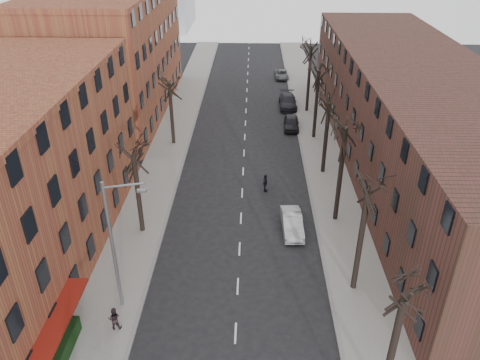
{
  "coord_description": "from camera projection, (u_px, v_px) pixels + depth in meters",
  "views": [
    {
      "loc": [
        0.81,
        -11.47,
        21.42
      ],
      "look_at": [
        -0.06,
        19.25,
        4.0
      ],
      "focal_mm": 35.0,
      "sensor_mm": 36.0,
      "label": 1
    }
  ],
  "objects": [
    {
      "name": "sidewalk_right",
      "position": [
        318.0,
        141.0,
        50.76
      ],
      "size": [
        4.0,
        90.0,
        0.15
      ],
      "primitive_type": "cube",
      "color": "gray",
      "rests_on": "ground"
    },
    {
      "name": "pedestrian_crossing",
      "position": [
        265.0,
        183.0,
        41.27
      ],
      "size": [
        0.44,
        0.99,
        1.67
      ],
      "primitive_type": "imported",
      "rotation": [
        0.0,
        0.0,
        1.61
      ],
      "color": "black",
      "rests_on": "ground"
    },
    {
      "name": "tree_right_e",
      "position": [
        313.0,
        138.0,
        51.68
      ],
      "size": [
        5.2,
        5.2,
        10.8
      ],
      "primitive_type": null,
      "color": "black",
      "rests_on": "ground"
    },
    {
      "name": "tree_left_a",
      "position": [
        143.0,
        231.0,
        36.4
      ],
      "size": [
        5.2,
        5.2,
        9.5
      ],
      "primitive_type": null,
      "color": "black",
      "rests_on": "ground"
    },
    {
      "name": "parked_car_far",
      "position": [
        282.0,
        74.0,
        70.33
      ],
      "size": [
        2.04,
        4.23,
        1.16
      ],
      "primitive_type": "imported",
      "rotation": [
        0.0,
        0.0,
        0.03
      ],
      "color": "#575B5F",
      "rests_on": "ground"
    },
    {
      "name": "streetlight",
      "position": [
        115.0,
        242.0,
        26.96
      ],
      "size": [
        2.45,
        0.22,
        9.03
      ],
      "color": "slate",
      "rests_on": "ground"
    },
    {
      "name": "tree_right_c",
      "position": [
        335.0,
        220.0,
        37.77
      ],
      "size": [
        5.2,
        5.2,
        11.6
      ],
      "primitive_type": null,
      "color": "black",
      "rests_on": "ground"
    },
    {
      "name": "parked_car_mid",
      "position": [
        288.0,
        101.0,
        59.57
      ],
      "size": [
        2.17,
        5.29,
        1.53
      ],
      "primitive_type": "imported",
      "rotation": [
        0.0,
        0.0,
        0.0
      ],
      "color": "black",
      "rests_on": "ground"
    },
    {
      "name": "tree_right_b",
      "position": [
        353.0,
        288.0,
        30.81
      ],
      "size": [
        5.2,
        5.2,
        10.8
      ],
      "primitive_type": null,
      "color": "black",
      "rests_on": "ground"
    },
    {
      "name": "awning_left",
      "position": [
        66.0,
        357.0,
        26.01
      ],
      "size": [
        1.2,
        7.0,
        0.15
      ],
      "primitive_type": "cube",
      "color": "maroon",
      "rests_on": "ground"
    },
    {
      "name": "pedestrian_b",
      "position": [
        114.0,
        318.0,
        27.32
      ],
      "size": [
        0.79,
        0.64,
        1.52
      ],
      "primitive_type": "imported",
      "rotation": [
        0.0,
        0.0,
        3.24
      ],
      "color": "black",
      "rests_on": "sidewalk_left"
    },
    {
      "name": "parked_car_near",
      "position": [
        291.0,
        123.0,
        53.61
      ],
      "size": [
        1.87,
        4.29,
        1.44
      ],
      "primitive_type": "imported",
      "rotation": [
        0.0,
        0.0,
        -0.04
      ],
      "color": "black",
      "rests_on": "ground"
    },
    {
      "name": "tree_right_d",
      "position": [
        322.0,
        172.0,
        44.72
      ],
      "size": [
        5.2,
        5.2,
        10.0
      ],
      "primitive_type": null,
      "color": "black",
      "rests_on": "ground"
    },
    {
      "name": "sidewalk_left",
      "position": [
        172.0,
        139.0,
        51.16
      ],
      "size": [
        4.0,
        90.0,
        0.15
      ],
      "primitive_type": "cube",
      "color": "gray",
      "rests_on": "ground"
    },
    {
      "name": "tree_right_f",
      "position": [
        306.0,
        111.0,
        58.64
      ],
      "size": [
        5.2,
        5.2,
        11.6
      ],
      "primitive_type": null,
      "color": "black",
      "rests_on": "ground"
    },
    {
      "name": "silver_sedan",
      "position": [
        292.0,
        223.0,
        36.13
      ],
      "size": [
        1.69,
        4.35,
        1.41
      ],
      "primitive_type": "imported",
      "rotation": [
        0.0,
        0.0,
        0.04
      ],
      "color": "#A5A7AB",
      "rests_on": "ground"
    },
    {
      "name": "tree_left_b",
      "position": [
        174.0,
        144.0,
        50.31
      ],
      "size": [
        5.2,
        5.2,
        9.5
      ],
      "primitive_type": null,
      "color": "black",
      "rests_on": "ground"
    },
    {
      "name": "building_right",
      "position": [
        414.0,
        117.0,
        43.79
      ],
      "size": [
        12.0,
        50.0,
        10.0
      ],
      "primitive_type": "cube",
      "color": "#482722",
      "rests_on": "ground"
    },
    {
      "name": "building_left_far",
      "position": [
        112.0,
        54.0,
        55.76
      ],
      "size": [
        12.0,
        28.0,
        14.0
      ],
      "primitive_type": "cube",
      "color": "brown",
      "rests_on": "ground"
    }
  ]
}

